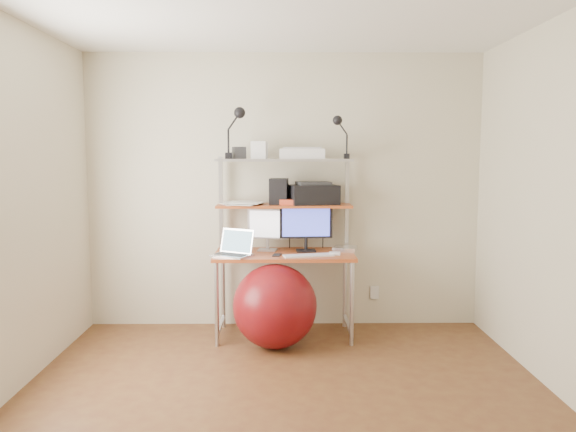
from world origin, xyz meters
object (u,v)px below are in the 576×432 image
printer (313,194)px  exercise_ball (275,306)px  laptop (234,250)px  monitor_black (306,225)px  monitor_silver (267,227)px

printer → exercise_ball: printer is taller
laptop → exercise_ball: size_ratio=0.57×
monitor_black → printer: 0.29m
monitor_silver → printer: (0.41, 0.02, 0.29)m
monitor_silver → laptop: 0.40m
monitor_black → laptop: bearing=-165.9°
monitor_silver → laptop: size_ratio=1.00×
monitor_silver → monitor_black: 0.34m
monitor_black → monitor_silver: bearing=168.5°
monitor_silver → printer: size_ratio=0.85×
monitor_silver → exercise_ball: size_ratio=0.57×
monitor_silver → printer: bearing=13.4°
printer → exercise_ball: size_ratio=0.67×
monitor_silver → exercise_ball: bearing=-69.6°
monitor_black → exercise_ball: (-0.27, -0.37, -0.63)m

